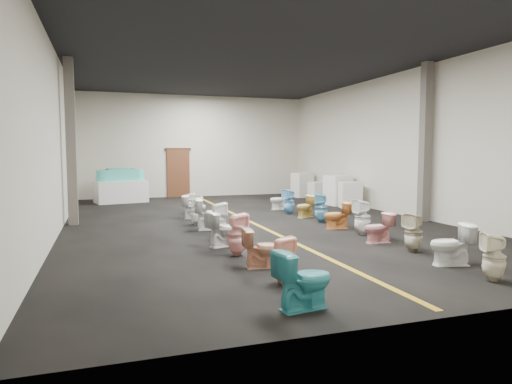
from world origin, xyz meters
The scene contains 37 objects.
floor centered at (0.00, 0.00, 0.00)m, with size 16.00×16.00×0.00m, color black.
ceiling centered at (0.00, 0.00, 4.50)m, with size 16.00×16.00×0.00m, color black.
wall_back centered at (0.00, 8.00, 2.25)m, with size 10.00×10.00×0.00m, color beige.
wall_front centered at (0.00, -8.00, 2.25)m, with size 10.00×10.00×0.00m, color beige.
wall_left centered at (-5.00, 0.00, 2.25)m, with size 16.00×16.00×0.00m, color beige.
wall_right centered at (5.00, 0.00, 2.25)m, with size 16.00×16.00×0.00m, color beige.
aisle_stripe centered at (0.00, 0.00, 0.00)m, with size 0.12×15.60×0.01m, color #9A7716.
back_door centered at (-0.80, 7.94, 1.05)m, with size 1.00×0.10×2.10m, color #562D19.
door_frame centered at (-0.80, 7.95, 2.12)m, with size 1.15×0.08×0.10m, color #331C11.
column_left centered at (-4.75, 1.00, 2.25)m, with size 0.25×0.25×4.50m, color #59544C.
column_right centered at (4.75, -1.50, 2.25)m, with size 0.25×0.25×4.50m, color #59544C.
display_table centered at (-3.31, 6.38, 0.43)m, with size 1.94×0.97×0.86m, color silver.
bathtub centered at (-3.31, 6.38, 1.07)m, with size 1.85×0.84×0.55m.
appliance_crate_a centered at (4.40, 1.99, 0.46)m, with size 0.72×0.72×0.92m, color silver.
appliance_crate_b centered at (4.40, 2.91, 0.56)m, with size 0.81×0.81×1.11m, color silver.
appliance_crate_c centered at (4.40, 4.55, 0.38)m, with size 0.68×0.68×0.77m, color silver.
appliance_crate_d centered at (4.40, 6.16, 0.54)m, with size 0.75×0.75×1.07m, color silver.
toilet_left_0 centered at (-1.57, -7.18, 0.38)m, with size 0.43×0.75×0.76m, color teal.
toilet_left_1 centered at (-1.41, -6.07, 0.36)m, with size 0.32×0.33×0.72m, color #F9B99F.
toilet_left_2 centered at (-1.38, -5.05, 0.34)m, with size 0.38×0.67×0.68m, color #DFA07D.
toilet_left_3 centered at (-1.54, -4.03, 0.41)m, with size 0.37×0.38×0.82m, color beige.
toilet_left_4 centered at (-1.57, -3.10, 0.37)m, with size 0.41×0.72×0.74m, color silver.
toilet_left_5 centered at (-1.44, -2.12, 0.41)m, with size 0.37×0.38×0.83m, color white.
toilet_left_6 centered at (-1.37, -1.01, 0.40)m, with size 0.45×0.79×0.81m, color white.
toilet_left_7 centered at (-1.55, -0.06, 0.39)m, with size 0.35×0.36×0.77m, color white.
toilet_left_8 centered at (-1.40, 1.06, 0.35)m, with size 0.39×0.69×0.70m, color white.
toilet_left_9 centered at (-1.37, 2.01, 0.35)m, with size 0.31×0.32×0.69m, color white.
toilet_right_0 centered at (1.71, -6.96, 0.38)m, with size 0.34×0.35×0.75m, color beige.
toilet_right_1 centered at (1.80, -5.95, 0.37)m, with size 0.41×0.73×0.74m, color white.
toilet_right_2 centered at (1.86, -4.84, 0.39)m, with size 0.35×0.36×0.78m, color beige.
toilet_right_3 centered at (1.73, -3.82, 0.33)m, with size 0.37×0.65×0.66m, color pink.
toilet_right_4 centered at (1.94, -2.84, 0.43)m, with size 0.38×0.39×0.85m, color white.
toilet_right_5 centered at (1.77, -1.89, 0.35)m, with size 0.39×0.68×0.70m, color #DE8940.
toilet_right_6 centered at (1.88, -0.77, 0.42)m, with size 0.38×0.38×0.84m, color #6DB5D5.
toilet_right_7 centered at (1.86, 0.24, 0.34)m, with size 0.38×0.66×0.67m, color #DAB554.
toilet_right_8 centered at (1.70, 1.18, 0.40)m, with size 0.36×0.36×0.79m, color #7AC1F1.
toilet_right_9 centered at (1.82, 2.30, 0.34)m, with size 0.38×0.67×0.68m, color white.
Camera 1 is at (-3.92, -12.31, 1.97)m, focal length 32.00 mm.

